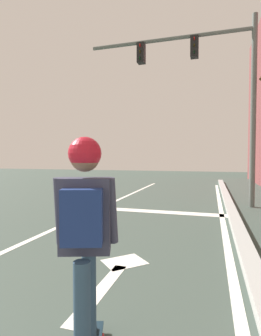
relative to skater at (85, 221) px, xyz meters
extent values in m
cube|color=white|center=(-2.27, 3.17, -1.04)|extent=(0.12, 20.00, 0.01)
cube|color=white|center=(1.09, 3.17, -1.04)|extent=(0.12, 20.00, 0.01)
cube|color=white|center=(-0.51, 5.46, -1.04)|extent=(3.51, 0.40, 0.01)
cube|color=white|center=(-0.34, 1.04, -1.04)|extent=(0.16, 1.40, 0.01)
cube|color=white|center=(-0.34, 1.89, -1.04)|extent=(0.71, 0.71, 0.01)
cube|color=#9FA29D|center=(1.34, 3.17, -0.97)|extent=(0.24, 24.00, 0.14)
cube|color=#B2B2B7|center=(-0.09, 0.27, -0.98)|extent=(0.16, 0.10, 0.01)
cylinder|color=#2F4A62|center=(-0.06, 0.18, -0.59)|extent=(0.11, 0.11, 0.74)
cube|color=black|center=(-0.06, 0.18, -0.94)|extent=(0.16, 0.26, 0.03)
cylinder|color=#2F4A62|center=(0.05, -0.15, -0.59)|extent=(0.11, 0.11, 0.74)
cube|color=#393A50|center=(-0.01, 0.02, 0.04)|extent=(0.38, 0.28, 0.52)
cylinder|color=#393A50|center=(-0.19, -0.01, 0.06)|extent=(0.07, 0.10, 0.47)
cylinder|color=#393A50|center=(0.16, 0.10, 0.06)|extent=(0.07, 0.14, 0.48)
sphere|color=#8F654B|center=(-0.01, 0.02, 0.44)|extent=(0.20, 0.20, 0.20)
sphere|color=red|center=(-0.01, 0.02, 0.47)|extent=(0.23, 0.23, 0.23)
cube|color=navy|center=(0.04, -0.11, 0.06)|extent=(0.29, 0.22, 0.36)
cylinder|color=#5B635E|center=(1.99, 6.96, 1.78)|extent=(0.16, 0.16, 5.65)
cylinder|color=#5B635E|center=(-0.57, 6.96, 4.20)|extent=(5.11, 0.12, 0.12)
cube|color=black|center=(0.28, 6.96, 3.85)|extent=(0.24, 0.28, 0.64)
cylinder|color=red|center=(0.28, 6.81, 4.05)|extent=(0.02, 0.10, 0.10)
cylinder|color=#3C3106|center=(0.28, 6.81, 3.85)|extent=(0.02, 0.10, 0.10)
cylinder|color=black|center=(0.28, 6.81, 3.65)|extent=(0.02, 0.10, 0.10)
cube|color=black|center=(-1.42, 6.96, 3.85)|extent=(0.24, 0.28, 0.64)
cylinder|color=red|center=(-1.42, 6.81, 4.05)|extent=(0.02, 0.10, 0.10)
cylinder|color=#3C3106|center=(-1.42, 6.81, 3.85)|extent=(0.02, 0.10, 0.10)
cylinder|color=black|center=(-1.42, 6.81, 3.65)|extent=(0.02, 0.10, 0.10)
camera|label=1|loc=(0.83, -1.65, 0.44)|focal=28.55mm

